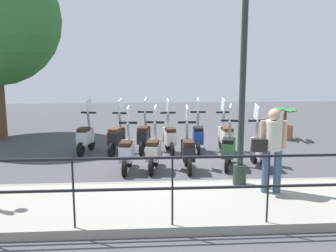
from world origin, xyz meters
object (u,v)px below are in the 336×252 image
object	(u,v)px
lamp_post_near	(243,86)
scooter_near_4	(127,152)
scooter_near_3	(154,151)
scooter_near_0	(260,149)
scooter_far_3	(144,136)
scooter_far_0	(226,136)
potted_palm	(285,126)
scooter_near_1	(228,149)
scooter_far_2	(169,137)
pedestrian_with_bag	(272,144)
scooter_far_1	(198,136)
scooter_far_4	(117,137)
scooter_far_5	(86,137)
scooter_near_2	(188,151)

from	to	relation	value
lamp_post_near	scooter_near_4	bearing A→B (deg)	56.47
lamp_post_near	scooter_near_3	size ratio (longest dim) A/B	2.88
scooter_near_0	scooter_far_3	bearing A→B (deg)	56.28
scooter_near_3	scooter_far_0	world-z (taller)	same
potted_palm	scooter_near_1	xyz separation A→B (m)	(-3.22, 2.64, 0.04)
scooter_near_1	scooter_far_2	world-z (taller)	same
lamp_post_near	potted_palm	distance (m)	5.89
pedestrian_with_bag	scooter_far_3	bearing A→B (deg)	37.14
scooter_near_3	potted_palm	bearing A→B (deg)	-43.27
scooter_near_4	scooter_far_0	xyz separation A→B (m)	(1.68, -2.73, 0.00)
scooter_near_1	scooter_near_3	world-z (taller)	same
potted_palm	scooter_near_4	xyz separation A→B (m)	(-3.38, 5.10, 0.04)
scooter_near_0	scooter_near_4	distance (m)	3.23
scooter_near_3	scooter_far_1	distance (m)	2.20
pedestrian_with_bag	scooter_near_3	world-z (taller)	pedestrian_with_bag
lamp_post_near	scooter_far_1	xyz separation A→B (m)	(3.31, 0.35, -1.63)
pedestrian_with_bag	scooter_far_0	size ratio (longest dim) A/B	1.03
scooter_near_3	scooter_far_4	distance (m)	1.96
scooter_near_4	scooter_far_4	xyz separation A→B (m)	(1.73, 0.35, 0.00)
scooter_near_0	pedestrian_with_bag	bearing A→B (deg)	166.36
pedestrian_with_bag	scooter_far_5	distance (m)	5.62
scooter_far_4	scooter_far_0	bearing A→B (deg)	-73.29
potted_palm	scooter_far_2	distance (m)	4.33
scooter_near_2	scooter_near_4	bearing A→B (deg)	90.61
pedestrian_with_bag	scooter_far_4	distance (m)	4.92
scooter_near_2	scooter_far_4	world-z (taller)	same
scooter_far_2	scooter_near_1	bearing A→B (deg)	-143.94
potted_palm	lamp_post_near	bearing A→B (deg)	150.37
scooter_far_0	scooter_far_2	size ratio (longest dim) A/B	1.00
pedestrian_with_bag	scooter_near_3	xyz separation A→B (m)	(2.06, 2.13, -0.60)
scooter_far_0	scooter_far_2	xyz separation A→B (m)	(0.00, 1.60, 0.00)
scooter_far_1	scooter_far_0	bearing A→B (deg)	-91.50
scooter_far_1	scooter_far_3	xyz separation A→B (m)	(0.12, 1.55, 0.00)
scooter_near_4	scooter_far_2	size ratio (longest dim) A/B	1.00
scooter_far_1	scooter_far_4	world-z (taller)	same
scooter_near_1	scooter_near_2	size ratio (longest dim) A/B	1.00
scooter_near_1	scooter_far_1	bearing A→B (deg)	34.57
scooter_near_1	scooter_near_3	size ratio (longest dim) A/B	1.00
scooter_far_3	scooter_far_5	world-z (taller)	same
scooter_near_0	scooter_far_4	size ratio (longest dim) A/B	1.00
scooter_near_0	scooter_near_1	xyz separation A→B (m)	(0.05, 0.76, 0.00)
pedestrian_with_bag	scooter_far_3	xyz separation A→B (m)	(3.93, 2.35, -0.60)
scooter_near_0	scooter_far_5	bearing A→B (deg)	67.10
pedestrian_with_bag	scooter_near_1	world-z (taller)	pedestrian_with_bag
lamp_post_near	scooter_near_1	distance (m)	2.36
scooter_far_5	scooter_near_2	bearing A→B (deg)	-112.43
scooter_near_2	scooter_far_2	world-z (taller)	same
lamp_post_near	scooter_near_1	bearing A→B (deg)	-5.28
scooter_near_0	scooter_far_1	bearing A→B (deg)	35.86
scooter_near_2	scooter_far_0	bearing A→B (deg)	-35.51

